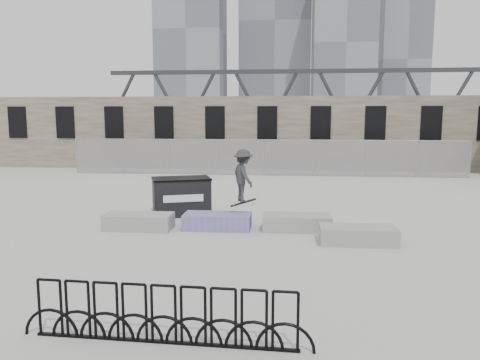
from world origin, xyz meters
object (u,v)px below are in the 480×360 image
at_px(planter_center_left, 217,221).
at_px(skateboarder, 243,176).
at_px(planter_center_right, 297,222).
at_px(planter_far_left, 139,221).
at_px(bike_rack, 164,315).
at_px(planter_offset, 358,234).
at_px(dumpster, 181,196).

height_order(planter_center_left, skateboarder, skateboarder).
bearing_deg(skateboarder, planter_center_right, -128.19).
bearing_deg(planter_center_right, planter_far_left, -175.79).
relative_size(planter_center_left, bike_rack, 0.45).
height_order(planter_center_left, bike_rack, bike_rack).
relative_size(planter_center_left, planter_offset, 1.00).
xyz_separation_m(bike_rack, skateboarder, (0.48, 7.42, 1.13)).
distance_m(planter_center_right, dumpster, 4.31).
bearing_deg(skateboarder, bike_rack, 146.89).
bearing_deg(planter_far_left, planter_center_right, 4.21).
bearing_deg(planter_offset, skateboarder, 154.06).
bearing_deg(planter_far_left, skateboarder, 10.96).
xyz_separation_m(planter_center_right, bike_rack, (-2.10, -7.17, 0.19)).
xyz_separation_m(planter_far_left, dumpster, (0.81, 2.14, 0.39)).
height_order(planter_far_left, bike_rack, bike_rack).
relative_size(planter_offset, dumpster, 0.90).
bearing_deg(bike_rack, planter_offset, 57.87).
bearing_deg(planter_center_right, dumpster, 155.22).
xyz_separation_m(planter_center_left, skateboarder, (0.74, 0.33, 1.32)).
bearing_deg(planter_center_right, bike_rack, -106.33).
height_order(planter_center_left, planter_center_right, same).
bearing_deg(dumpster, planter_center_right, -44.53).
height_order(planter_center_right, dumpster, dumpster).
bearing_deg(skateboarder, planter_far_left, 71.52).
relative_size(planter_far_left, planter_center_right, 1.00).
bearing_deg(planter_center_left, planter_far_left, -173.57).
height_order(planter_center_left, planter_offset, same).
relative_size(planter_center_right, bike_rack, 0.45).
bearing_deg(skateboarder, planter_center_left, 84.68).
xyz_separation_m(planter_center_left, planter_center_right, (2.37, 0.08, 0.00)).
bearing_deg(planter_center_left, bike_rack, -87.83).
xyz_separation_m(planter_offset, dumpster, (-5.47, 3.11, 0.39)).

